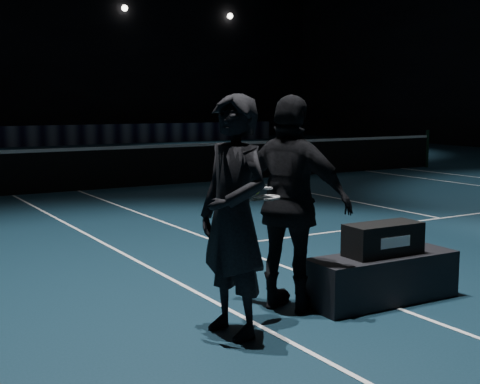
# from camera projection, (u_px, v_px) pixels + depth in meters

# --- Properties ---
(floor) EXTENTS (36.00, 36.00, 0.00)m
(floor) POSITION_uv_depth(u_px,v_px,m) (242.00, 180.00, 16.54)
(floor) COLOR black
(floor) RESTS_ON ground
(wall_back) EXTENTS (30.00, 0.00, 30.00)m
(wall_back) POSITION_uv_depth(u_px,v_px,m) (43.00, 35.00, 31.16)
(wall_back) COLOR black
(wall_back) RESTS_ON ground
(court_lines) EXTENTS (10.98, 23.78, 0.01)m
(court_lines) POSITION_uv_depth(u_px,v_px,m) (242.00, 180.00, 16.54)
(court_lines) COLOR white
(court_lines) RESTS_ON floor
(net_post_right) EXTENTS (0.10, 0.10, 1.10)m
(net_post_right) POSITION_uv_depth(u_px,v_px,m) (427.00, 149.00, 19.73)
(net_post_right) COLOR black
(net_post_right) RESTS_ON floor
(net_mesh) EXTENTS (12.80, 0.02, 0.86)m
(net_mesh) POSITION_uv_depth(u_px,v_px,m) (242.00, 162.00, 16.48)
(net_mesh) COLOR black
(net_mesh) RESTS_ON floor
(net_tape) EXTENTS (12.80, 0.03, 0.07)m
(net_tape) POSITION_uv_depth(u_px,v_px,m) (242.00, 143.00, 16.42)
(net_tape) COLOR white
(net_tape) RESTS_ON net_mesh
(sponsor_backdrop) EXTENTS (22.00, 0.15, 0.90)m
(sponsor_backdrop) POSITION_uv_depth(u_px,v_px,m) (62.00, 135.00, 29.65)
(sponsor_backdrop) COLOR black
(sponsor_backdrop) RESTS_ON floor
(fixtures_far) EXTENTS (20.00, 0.30, 0.30)m
(fixtures_far) POSITION_uv_depth(u_px,v_px,m) (43.00, 2.00, 30.79)
(fixtures_far) COLOR white
(fixtures_far) RESTS_ON wall_back
(player_bench) EXTENTS (1.55, 0.55, 0.46)m
(player_bench) POSITION_uv_depth(u_px,v_px,m) (382.00, 278.00, 6.46)
(player_bench) COLOR black
(player_bench) RESTS_ON floor
(racket_bag) EXTENTS (0.78, 0.35, 0.31)m
(racket_bag) POSITION_uv_depth(u_px,v_px,m) (383.00, 239.00, 6.41)
(racket_bag) COLOR black
(racket_bag) RESTS_ON player_bench
(bag_signature) EXTENTS (0.36, 0.01, 0.10)m
(bag_signature) POSITION_uv_depth(u_px,v_px,m) (396.00, 242.00, 6.27)
(bag_signature) COLOR white
(bag_signature) RESTS_ON racket_bag
(player_a) EXTENTS (0.60, 0.80, 1.99)m
(player_a) POSITION_uv_depth(u_px,v_px,m) (234.00, 216.00, 5.46)
(player_a) COLOR black
(player_a) RESTS_ON floor
(player_b) EXTENTS (1.00, 1.25, 1.99)m
(player_b) POSITION_uv_depth(u_px,v_px,m) (291.00, 204.00, 6.12)
(player_b) COLOR black
(player_b) RESTS_ON floor
(racket_lower) EXTENTS (0.71, 0.45, 0.03)m
(racket_lower) POSITION_uv_depth(u_px,v_px,m) (266.00, 198.00, 5.80)
(racket_lower) COLOR black
(racket_lower) RESTS_ON player_a
(racket_upper) EXTENTS (0.71, 0.49, 0.10)m
(racket_upper) POSITION_uv_depth(u_px,v_px,m) (259.00, 188.00, 5.77)
(racket_upper) COLOR black
(racket_upper) RESTS_ON player_b
(tennis_balls) EXTENTS (0.12, 0.10, 0.12)m
(tennis_balls) POSITION_uv_depth(u_px,v_px,m) (252.00, 189.00, 5.63)
(tennis_balls) COLOR gold
(tennis_balls) RESTS_ON racket_upper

